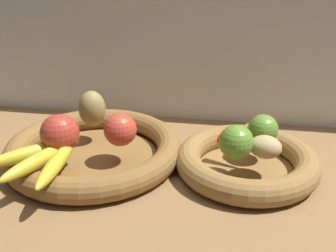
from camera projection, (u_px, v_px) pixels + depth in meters
ground_plane at (176, 179)px, 80.56cm from camera, size 140.00×90.00×3.00cm
back_wall at (195, 13)px, 95.72cm from camera, size 140.00×3.00×55.00cm
fruit_bowl_left at (94, 150)px, 84.08cm from camera, size 37.73×37.73×5.12cm
fruit_bowl_right at (247, 162)px, 79.26cm from camera, size 28.89×28.89×5.12cm
apple_red_right at (120, 130)px, 78.80cm from camera, size 6.73×6.73×6.73cm
apple_red_front at (60, 133)px, 76.14cm from camera, size 7.65×7.65×7.65cm
pear_brown at (92, 109)px, 87.45cm from camera, size 7.62×7.69×8.17cm
banana_bunch_front at (42, 158)px, 72.09cm from camera, size 15.70×18.86×2.76cm
potato_small at (266, 148)px, 74.01cm from camera, size 7.20×6.46×4.39cm
potato_back at (258, 132)px, 80.82cm from camera, size 6.96×5.09×4.24cm
lime_near at (236, 142)px, 73.79cm from camera, size 6.65×6.65×6.65cm
lime_far at (263, 129)px, 79.83cm from camera, size 6.12×6.12×6.12cm
chili_pepper at (243, 144)px, 78.24cm from camera, size 10.30×5.09×2.01cm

